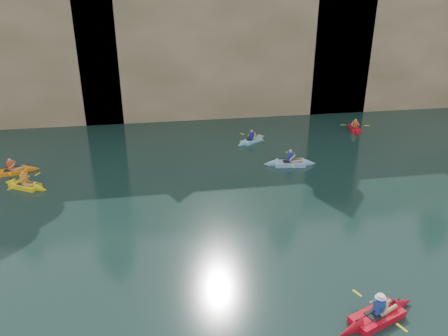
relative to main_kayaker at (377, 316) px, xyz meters
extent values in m
plane|color=black|center=(-2.66, 3.00, -0.18)|extent=(160.00, 160.00, 0.00)
cube|color=tan|center=(-2.66, 33.00, 5.82)|extent=(70.00, 16.00, 12.00)
cube|color=tan|center=(-0.66, 25.60, 5.52)|extent=(24.00, 2.40, 11.40)
cube|color=tan|center=(19.34, 25.60, 4.74)|extent=(26.00, 2.40, 9.84)
cube|color=black|center=(-6.66, 24.95, 1.42)|extent=(3.50, 1.00, 3.20)
cube|color=black|center=(7.34, 24.95, 2.07)|extent=(5.00, 1.00, 4.50)
cube|color=red|center=(0.00, 0.00, -0.02)|extent=(2.86, 1.75, 0.31)
cone|color=red|center=(1.21, 0.45, -0.02)|extent=(1.19, 1.10, 0.82)
cone|color=red|center=(-1.21, -0.45, -0.02)|extent=(1.19, 1.10, 0.82)
cube|color=black|center=(-0.14, -0.05, 0.11)|extent=(0.69, 0.67, 0.04)
cube|color=#1B4197|center=(0.00, 0.00, 0.41)|extent=(0.41, 0.34, 0.52)
sphere|color=tan|center=(0.00, 0.00, 0.78)|extent=(0.22, 0.22, 0.22)
cylinder|color=black|center=(0.00, 0.00, 0.28)|extent=(2.06, 0.79, 0.04)
cube|color=yellow|center=(-0.34, 0.93, 0.28)|extent=(0.22, 0.42, 0.02)
cube|color=yellow|center=(0.35, -0.93, 0.28)|extent=(0.22, 0.42, 0.02)
cylinder|color=white|center=(0.00, 0.00, 0.82)|extent=(0.37, 0.37, 0.10)
cube|color=orange|center=(-16.00, 15.35, -0.04)|extent=(2.58, 1.23, 0.27)
cone|color=orange|center=(-14.86, 15.57, -0.04)|extent=(1.00, 0.89, 0.74)
cube|color=black|center=(-16.15, 15.32, 0.06)|extent=(0.63, 0.56, 0.04)
cube|color=#DC4112|center=(-16.00, 15.35, 0.35)|extent=(0.37, 0.28, 0.49)
sphere|color=tan|center=(-16.00, 15.35, 0.71)|extent=(0.21, 0.21, 0.21)
cylinder|color=black|center=(-16.00, 15.35, 0.23)|extent=(2.15, 0.45, 0.04)
cube|color=yellow|center=(-16.19, 16.32, 0.23)|extent=(0.16, 0.43, 0.02)
cube|color=yellow|center=(-15.81, 14.37, 0.23)|extent=(0.16, 0.43, 0.02)
cube|color=#80AAD7|center=(1.15, 13.75, -0.03)|extent=(2.70, 1.16, 0.30)
cone|color=#80AAD7|center=(2.36, 13.60, -0.03)|extent=(1.02, 0.92, 0.81)
cone|color=#80AAD7|center=(-0.07, 13.91, -0.03)|extent=(1.02, 0.92, 0.81)
cube|color=black|center=(1.00, 13.77, 0.09)|extent=(0.61, 0.57, 0.04)
cube|color=#1B2E98|center=(1.15, 13.75, 0.40)|extent=(0.39, 0.28, 0.54)
sphere|color=tan|center=(1.15, 13.75, 0.79)|extent=(0.23, 0.23, 0.23)
cylinder|color=black|center=(1.15, 13.75, 0.26)|extent=(2.37, 0.34, 0.04)
cube|color=yellow|center=(1.28, 14.84, 0.26)|extent=(0.13, 0.43, 0.02)
cube|color=yellow|center=(1.01, 12.67, 0.26)|extent=(0.13, 0.43, 0.02)
cube|color=red|center=(8.35, 19.75, -0.05)|extent=(1.31, 2.46, 0.25)
cone|color=red|center=(8.64, 20.82, -0.05)|extent=(0.87, 0.98, 0.68)
cone|color=red|center=(8.06, 18.68, -0.05)|extent=(0.87, 0.98, 0.68)
cube|color=black|center=(8.31, 19.61, 0.04)|extent=(0.55, 0.64, 0.04)
cube|color=#E94B13|center=(8.35, 19.75, 0.31)|extent=(0.27, 0.35, 0.45)
sphere|color=tan|center=(8.35, 19.75, 0.63)|extent=(0.19, 0.19, 0.19)
cylinder|color=black|center=(8.35, 19.75, 0.21)|extent=(0.57, 1.94, 0.04)
cube|color=yellow|center=(7.48, 19.99, 0.21)|extent=(0.43, 0.19, 0.02)
cube|color=yellow|center=(9.22, 19.51, 0.21)|extent=(0.43, 0.19, 0.02)
cube|color=yellow|center=(-14.70, 13.12, -0.04)|extent=(2.44, 1.87, 0.28)
cone|color=yellow|center=(-13.74, 12.56, -0.04)|extent=(1.10, 1.08, 0.76)
cone|color=yellow|center=(-15.66, 13.68, -0.04)|extent=(1.10, 1.08, 0.76)
cube|color=black|center=(-14.83, 13.19, 0.07)|extent=(0.71, 0.69, 0.04)
cube|color=orange|center=(-14.70, 13.12, 0.37)|extent=(0.41, 0.37, 0.51)
sphere|color=tan|center=(-14.70, 13.12, 0.73)|extent=(0.21, 0.21, 0.21)
cylinder|color=black|center=(-14.70, 13.12, 0.24)|extent=(1.96, 1.16, 0.04)
cube|color=yellow|center=(-14.18, 14.00, 0.24)|extent=(0.28, 0.40, 0.02)
cube|color=yellow|center=(-15.21, 12.23, 0.24)|extent=(0.28, 0.40, 0.02)
cube|color=#7BB4CE|center=(-0.28, 18.42, -0.05)|extent=(2.32, 1.96, 0.26)
cone|color=#7BB4CE|center=(0.61, 19.06, -0.05)|extent=(1.08, 1.05, 0.70)
cone|color=#7BB4CE|center=(-1.18, 17.77, -0.05)|extent=(1.08, 1.05, 0.70)
cube|color=black|center=(-0.41, 18.33, 0.05)|extent=(0.70, 0.68, 0.04)
cube|color=navy|center=(-0.28, 18.42, 0.32)|extent=(0.38, 0.35, 0.47)
sphere|color=tan|center=(-0.28, 18.42, 0.66)|extent=(0.20, 0.20, 0.20)
cylinder|color=black|center=(-0.28, 18.42, 0.22)|extent=(1.69, 1.24, 0.04)
cube|color=yellow|center=(-0.83, 19.17, 0.22)|extent=(0.31, 0.39, 0.02)
cube|color=yellow|center=(0.26, 17.66, 0.22)|extent=(0.31, 0.39, 0.02)
camera|label=1|loc=(-7.23, -10.82, 10.77)|focal=35.00mm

